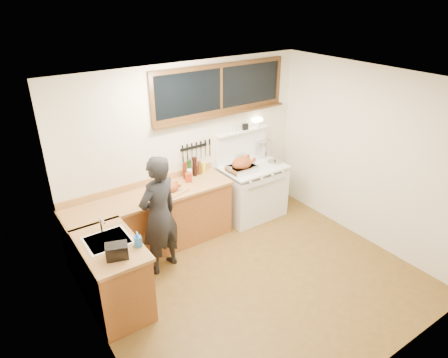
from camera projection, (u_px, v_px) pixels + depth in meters
ground_plane at (257, 281)px, 5.32m from camera, size 4.00×3.50×0.02m
room_shell at (262, 168)px, 4.59m from camera, size 4.10×3.60×2.65m
counter_back at (152, 222)px, 5.78m from camera, size 2.44×0.64×1.00m
counter_left at (113, 276)px, 4.71m from camera, size 0.64×1.09×0.90m
sink_unit at (108, 244)px, 4.60m from camera, size 0.50×0.45×0.37m
vintage_stove at (252, 190)px, 6.66m from camera, size 1.02×0.74×1.58m
back_window at (221, 94)px, 5.99m from camera, size 2.32×0.13×0.77m
left_doorway at (121, 304)px, 3.41m from camera, size 0.02×1.04×2.17m
knife_strip at (195, 148)px, 6.08m from camera, size 0.52×0.03×0.28m
man at (159, 216)px, 5.20m from camera, size 0.70×0.55×1.67m
soap_bottle at (138, 239)px, 4.45m from camera, size 0.10×0.10×0.18m
toaster at (117, 251)px, 4.26m from camera, size 0.27×0.23×0.16m
cutting_board at (172, 189)px, 5.63m from camera, size 0.47×0.40×0.14m
roast_turkey at (242, 165)px, 6.24m from camera, size 0.47×0.33×0.25m
stockpot at (262, 148)px, 6.81m from camera, size 0.39×0.39×0.28m
saucepan at (240, 157)px, 6.63m from camera, size 0.18×0.30×0.13m
pot_lid at (275, 162)px, 6.60m from camera, size 0.25×0.25×0.04m
coffee_tin at (189, 178)px, 5.92m from camera, size 0.11×0.10×0.14m
pitcher at (189, 174)px, 6.01m from camera, size 0.09×0.09×0.15m
bottle_cluster at (193, 168)px, 6.08m from camera, size 0.39×0.07×0.30m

